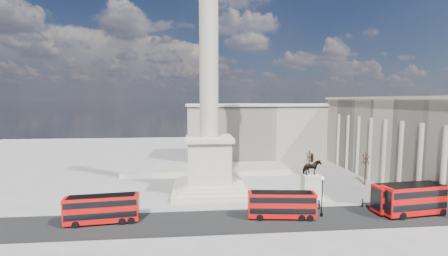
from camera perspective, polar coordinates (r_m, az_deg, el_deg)
name	(u,v)px	position (r m, az deg, el deg)	size (l,w,h in m)	color
ground	(211,199)	(55.64, -2.57, -13.42)	(180.00, 180.00, 0.00)	gray
asphalt_road	(247,221)	(46.82, 4.43, -17.16)	(120.00, 9.00, 0.01)	black
nelsons_column	(209,126)	(57.86, -2.85, 0.42)	(14.00, 14.00, 49.85)	beige
balustrade_wall	(207,174)	(70.81, -3.17, -8.81)	(40.00, 0.60, 1.10)	beige
building_east	(409,138)	(78.94, 31.72, -1.66)	(19.00, 46.00, 18.60)	beige
building_northeast	(268,130)	(95.73, 8.34, -0.39)	(51.00, 17.00, 16.60)	beige
red_bus_a	(103,209)	(48.34, -22.08, -14.05)	(10.45, 3.39, 4.16)	red
red_bus_b	(282,205)	(47.53, 10.98, -14.12)	(10.34, 3.49, 4.11)	red
red_bus_c	(408,197)	(57.16, 31.69, -11.15)	(11.73, 3.67, 4.68)	red
red_bus_d	(419,199)	(56.75, 33.13, -11.26)	(12.14, 4.10, 4.83)	red
victorian_lamp	(322,193)	(49.30, 18.19, -11.71)	(0.54, 0.54, 6.24)	black
equestrian_statue	(311,183)	(57.05, 16.29, -10.08)	(4.04, 3.03, 8.41)	beige
bare_tree_mid	(309,156)	(66.90, 15.94, -5.16)	(1.98, 1.98, 7.50)	#332319
bare_tree_far	(366,158)	(69.68, 25.40, -5.16)	(1.80, 1.80, 7.34)	#332319
pedestrian_walking	(363,203)	(56.31, 24.89, -12.87)	(0.56, 0.37, 1.54)	black
pedestrian_standing	(319,205)	(53.03, 17.58, -13.72)	(0.78, 0.61, 1.60)	black
pedestrian_crossing	(305,191)	(59.53, 15.17, -11.53)	(0.93, 0.39, 1.59)	black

